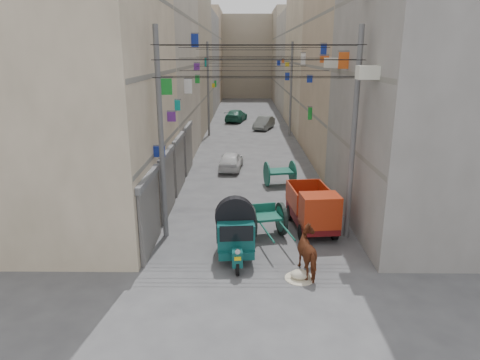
{
  "coord_description": "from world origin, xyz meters",
  "views": [
    {
      "loc": [
        -0.5,
        -9.78,
        7.0
      ],
      "look_at": [
        -0.64,
        6.5,
        2.19
      ],
      "focal_mm": 32.0,
      "sensor_mm": 36.0,
      "label": 1
    }
  ],
  "objects_px": {
    "auto_rickshaw": "(235,231)",
    "second_cart": "(280,173)",
    "mini_truck": "(314,212)",
    "distant_car_white": "(231,161)",
    "tonga_cart": "(267,220)",
    "horse": "(311,253)",
    "distant_car_green": "(236,116)",
    "feed_sack": "(300,274)",
    "distant_car_grey": "(264,123)"
  },
  "relations": [
    {
      "from": "distant_car_white",
      "to": "distant_car_green",
      "type": "bearing_deg",
      "value": -84.37
    },
    {
      "from": "auto_rickshaw",
      "to": "distant_car_grey",
      "type": "height_order",
      "value": "auto_rickshaw"
    },
    {
      "from": "auto_rickshaw",
      "to": "second_cart",
      "type": "bearing_deg",
      "value": 71.13
    },
    {
      "from": "auto_rickshaw",
      "to": "horse",
      "type": "relative_size",
      "value": 1.43
    },
    {
      "from": "auto_rickshaw",
      "to": "mini_truck",
      "type": "relative_size",
      "value": 0.72
    },
    {
      "from": "second_cart",
      "to": "horse",
      "type": "xyz_separation_m",
      "value": [
        0.24,
        -9.88,
        0.01
      ]
    },
    {
      "from": "tonga_cart",
      "to": "distant_car_white",
      "type": "xyz_separation_m",
      "value": [
        -1.71,
        10.26,
        -0.13
      ]
    },
    {
      "from": "feed_sack",
      "to": "tonga_cart",
      "type": "bearing_deg",
      "value": 105.04
    },
    {
      "from": "horse",
      "to": "distant_car_green",
      "type": "height_order",
      "value": "horse"
    },
    {
      "from": "horse",
      "to": "distant_car_white",
      "type": "xyz_separation_m",
      "value": [
        -3.02,
        13.29,
        -0.17
      ]
    },
    {
      "from": "auto_rickshaw",
      "to": "distant_car_grey",
      "type": "xyz_separation_m",
      "value": [
        2.25,
        27.26,
        -0.42
      ]
    },
    {
      "from": "tonga_cart",
      "to": "auto_rickshaw",
      "type": "bearing_deg",
      "value": -135.44
    },
    {
      "from": "second_cart",
      "to": "feed_sack",
      "type": "xyz_separation_m",
      "value": [
        -0.16,
        -10.25,
        -0.58
      ]
    },
    {
      "from": "mini_truck",
      "to": "horse",
      "type": "xyz_separation_m",
      "value": [
        -0.62,
        -3.35,
        -0.16
      ]
    },
    {
      "from": "auto_rickshaw",
      "to": "feed_sack",
      "type": "distance_m",
      "value": 2.73
    },
    {
      "from": "tonga_cart",
      "to": "second_cart",
      "type": "bearing_deg",
      "value": 67.82
    },
    {
      "from": "mini_truck",
      "to": "distant_car_white",
      "type": "distance_m",
      "value": 10.59
    },
    {
      "from": "distant_car_grey",
      "to": "tonga_cart",
      "type": "bearing_deg",
      "value": -73.95
    },
    {
      "from": "distant_car_white",
      "to": "distant_car_grey",
      "type": "relative_size",
      "value": 0.91
    },
    {
      "from": "tonga_cart",
      "to": "feed_sack",
      "type": "relative_size",
      "value": 5.17
    },
    {
      "from": "mini_truck",
      "to": "feed_sack",
      "type": "xyz_separation_m",
      "value": [
        -1.01,
        -3.72,
        -0.75
      ]
    },
    {
      "from": "tonga_cart",
      "to": "feed_sack",
      "type": "height_order",
      "value": "tonga_cart"
    },
    {
      "from": "distant_car_green",
      "to": "distant_car_grey",
      "type": "bearing_deg",
      "value": 131.86
    },
    {
      "from": "distant_car_white",
      "to": "distant_car_grey",
      "type": "distance_m",
      "value": 15.32
    },
    {
      "from": "distant_car_grey",
      "to": "distant_car_green",
      "type": "bearing_deg",
      "value": 138.05
    },
    {
      "from": "auto_rickshaw",
      "to": "second_cart",
      "type": "height_order",
      "value": "auto_rickshaw"
    },
    {
      "from": "tonga_cart",
      "to": "mini_truck",
      "type": "distance_m",
      "value": 1.96
    },
    {
      "from": "second_cart",
      "to": "distant_car_white",
      "type": "distance_m",
      "value": 4.41
    },
    {
      "from": "feed_sack",
      "to": "distant_car_white",
      "type": "relative_size",
      "value": 0.18
    },
    {
      "from": "horse",
      "to": "distant_car_green",
      "type": "distance_m",
      "value": 33.41
    },
    {
      "from": "auto_rickshaw",
      "to": "distant_car_green",
      "type": "bearing_deg",
      "value": 86.66
    },
    {
      "from": "auto_rickshaw",
      "to": "horse",
      "type": "height_order",
      "value": "auto_rickshaw"
    },
    {
      "from": "mini_truck",
      "to": "distant_car_white",
      "type": "xyz_separation_m",
      "value": [
        -3.63,
        9.94,
        -0.33
      ]
    },
    {
      "from": "mini_truck",
      "to": "distant_car_white",
      "type": "relative_size",
      "value": 1.04
    },
    {
      "from": "mini_truck",
      "to": "horse",
      "type": "height_order",
      "value": "mini_truck"
    },
    {
      "from": "second_cart",
      "to": "distant_car_white",
      "type": "relative_size",
      "value": 0.53
    },
    {
      "from": "second_cart",
      "to": "distant_car_green",
      "type": "relative_size",
      "value": 0.41
    },
    {
      "from": "tonga_cart",
      "to": "distant_car_green",
      "type": "bearing_deg",
      "value": 80.02
    },
    {
      "from": "auto_rickshaw",
      "to": "tonga_cart",
      "type": "height_order",
      "value": "auto_rickshaw"
    },
    {
      "from": "tonga_cart",
      "to": "mini_truck",
      "type": "bearing_deg",
      "value": -3.84
    },
    {
      "from": "mini_truck",
      "to": "second_cart",
      "type": "relative_size",
      "value": 1.95
    },
    {
      "from": "distant_car_green",
      "to": "tonga_cart",
      "type": "bearing_deg",
      "value": 105.52
    },
    {
      "from": "mini_truck",
      "to": "distant_car_grey",
      "type": "height_order",
      "value": "mini_truck"
    },
    {
      "from": "feed_sack",
      "to": "horse",
      "type": "xyz_separation_m",
      "value": [
        0.39,
        0.37,
        0.59
      ]
    },
    {
      "from": "tonga_cart",
      "to": "second_cart",
      "type": "relative_size",
      "value": 1.76
    },
    {
      "from": "auto_rickshaw",
      "to": "tonga_cart",
      "type": "xyz_separation_m",
      "value": [
        1.21,
        1.92,
        -0.33
      ]
    },
    {
      "from": "tonga_cart",
      "to": "feed_sack",
      "type": "bearing_deg",
      "value": -88.26
    },
    {
      "from": "feed_sack",
      "to": "horse",
      "type": "distance_m",
      "value": 0.8
    },
    {
      "from": "feed_sack",
      "to": "distant_car_white",
      "type": "height_order",
      "value": "distant_car_white"
    },
    {
      "from": "auto_rickshaw",
      "to": "distant_car_green",
      "type": "xyz_separation_m",
      "value": [
        -0.54,
        32.16,
        -0.39
      ]
    }
  ]
}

